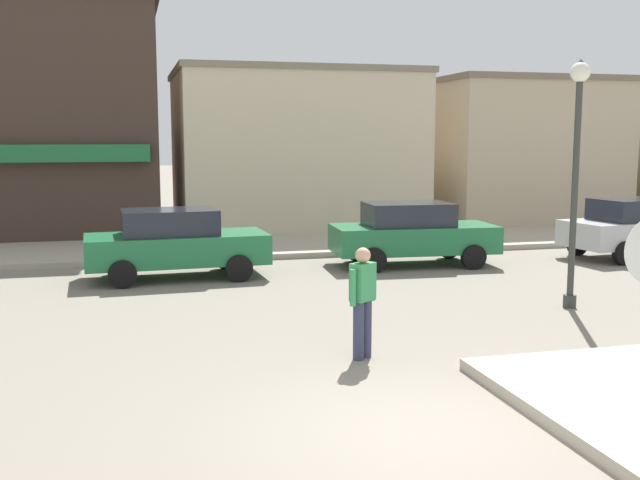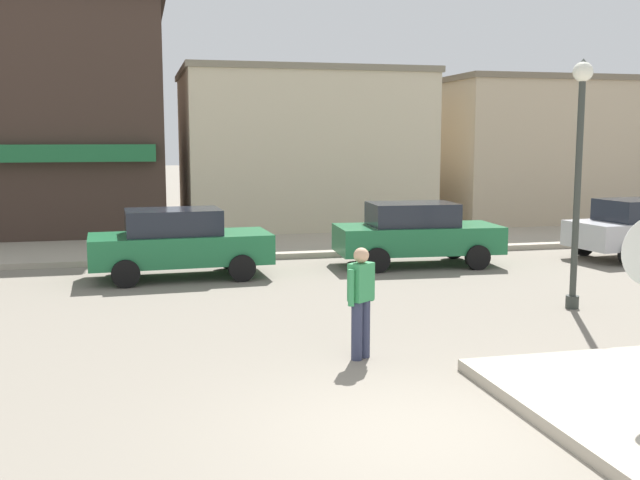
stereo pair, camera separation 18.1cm
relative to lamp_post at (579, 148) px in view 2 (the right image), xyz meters
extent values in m
plane|color=gray|center=(-4.92, -4.95, -2.96)|extent=(160.00, 160.00, 0.00)
cube|color=#A89E8C|center=(-4.92, 8.76, -2.88)|extent=(80.00, 4.00, 0.15)
cylinder|color=#333833|center=(0.00, 0.00, -0.86)|extent=(0.12, 0.12, 4.20)
cylinder|color=#333833|center=(0.00, 0.00, -2.84)|extent=(0.24, 0.24, 0.24)
sphere|color=white|center=(0.00, 0.00, 1.35)|extent=(0.36, 0.36, 0.36)
cone|color=#333833|center=(0.00, 0.00, 1.49)|extent=(0.32, 0.32, 0.18)
cube|color=#1E6B3D|center=(-6.89, 4.83, -2.29)|extent=(4.07, 1.88, 0.66)
cube|color=#1E232D|center=(-7.04, 4.82, -1.68)|extent=(2.14, 1.49, 0.56)
cylinder|color=black|center=(-5.69, 5.73, -2.66)|extent=(0.61, 0.21, 0.60)
cylinder|color=black|center=(-5.62, 4.04, -2.66)|extent=(0.61, 0.21, 0.60)
cylinder|color=black|center=(-8.17, 5.62, -2.66)|extent=(0.61, 0.21, 0.60)
cylinder|color=black|center=(-8.09, 3.92, -2.66)|extent=(0.61, 0.21, 0.60)
cube|color=#1E6B3D|center=(-1.10, 5.12, -2.29)|extent=(4.10, 1.95, 0.66)
cube|color=#1E232D|center=(-1.25, 5.13, -1.68)|extent=(2.16, 1.52, 0.56)
cylinder|color=black|center=(0.19, 5.89, -2.66)|extent=(0.61, 0.22, 0.60)
cylinder|color=black|center=(0.08, 4.19, -2.66)|extent=(0.61, 0.22, 0.60)
cylinder|color=black|center=(-2.29, 6.04, -2.66)|extent=(0.61, 0.22, 0.60)
cylinder|color=black|center=(-2.39, 4.35, -2.66)|extent=(0.61, 0.22, 0.60)
cylinder|color=black|center=(3.77, 5.49, -2.66)|extent=(0.62, 0.25, 0.60)
cylinder|color=black|center=(3.96, 3.80, -2.66)|extent=(0.62, 0.25, 0.60)
cylinder|color=#2D334C|center=(-4.81, -2.19, -2.53)|extent=(0.16, 0.16, 0.85)
cylinder|color=#2D334C|center=(-4.67, -2.08, -2.53)|extent=(0.16, 0.16, 0.85)
cube|color=#338C51|center=(-4.74, -2.13, -1.84)|extent=(0.42, 0.39, 0.54)
sphere|color=tan|center=(-4.74, -2.13, -1.46)|extent=(0.22, 0.22, 0.22)
cylinder|color=#338C51|center=(-4.93, -2.27, -1.89)|extent=(0.13, 0.13, 0.52)
cylinder|color=#338C51|center=(-4.55, -2.00, -1.89)|extent=(0.13, 0.13, 0.52)
cube|color=beige|center=(-2.23, 13.92, -0.35)|extent=(8.04, 6.43, 5.22)
cube|color=gray|center=(-2.23, 13.92, 2.37)|extent=(8.20, 6.56, 0.20)
cube|color=tan|center=(6.19, 14.42, -0.42)|extent=(6.50, 7.59, 5.08)
cube|color=#716452|center=(6.19, 14.42, 2.22)|extent=(6.63, 7.74, 0.20)
camera|label=1|loc=(-7.92, -12.07, 0.19)|focal=42.00mm
camera|label=2|loc=(-7.75, -12.12, 0.19)|focal=42.00mm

